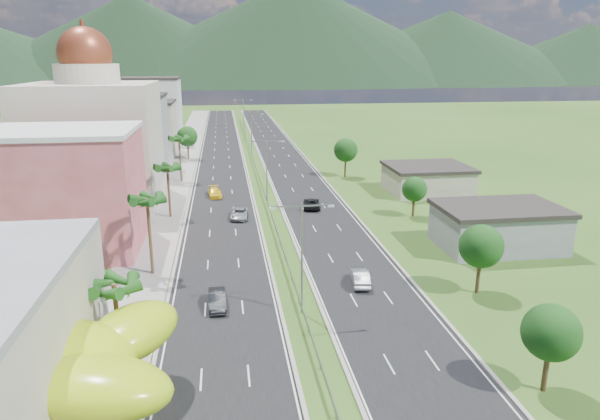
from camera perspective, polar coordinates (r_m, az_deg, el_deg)
name	(u,v)px	position (r m, az deg, el deg)	size (l,w,h in m)	color
ground	(320,370)	(44.34, 2.16, -16.69)	(500.00, 500.00, 0.00)	#2D5119
road_left	(222,162)	(128.93, -8.36, 5.09)	(11.00, 260.00, 0.04)	black
road_right	(284,160)	(129.74, -1.70, 5.32)	(11.00, 260.00, 0.04)	black
sidewalk_left	(181,163)	(129.32, -12.58, 4.92)	(7.00, 260.00, 0.12)	gray
median_guardrail	(258,174)	(111.37, -4.48, 3.81)	(0.10, 216.06, 0.76)	gray
streetlight_median_b	(302,248)	(50.23, 0.20, -4.03)	(6.04, 0.25, 11.00)	gray
streetlight_median_c	(267,166)	(88.65, -3.59, 4.74)	(6.04, 0.25, 11.00)	gray
streetlight_median_d	(251,130)	(133.00, -5.22, 8.45)	(6.04, 0.25, 11.00)	gray
streetlight_median_e	(244,113)	(177.67, -6.04, 10.30)	(6.04, 0.25, 11.00)	gray
lime_canopy	(28,362)	(39.97, -27.04, -14.20)	(18.00, 15.00, 7.40)	#A4C513
pink_shophouse	(56,194)	(73.71, -24.60, 1.61)	(20.00, 15.00, 15.00)	#BB4C4D
domed_building	(94,137)	(94.93, -21.14, 7.28)	(20.00, 20.00, 28.70)	beige
midrise_grey	(127,136)	(119.48, -17.97, 7.51)	(16.00, 15.00, 16.00)	gray
midrise_beige	(142,130)	(141.23, -16.49, 8.21)	(16.00, 15.00, 13.00)	#A49A87
midrise_white	(152,111)	(163.63, -15.47, 10.14)	(16.00, 15.00, 18.00)	silver
shed_near	(498,229)	(74.05, 20.36, -1.89)	(15.00, 10.00, 5.00)	gray
shed_far	(427,180)	(101.21, 13.41, 3.11)	(14.00, 12.00, 4.40)	#A49A87
palm_tree_b	(114,290)	(43.07, -19.20, -8.02)	(3.60, 3.60, 8.10)	#47301C
palm_tree_c	(147,203)	(61.29, -15.99, 0.75)	(3.60, 3.60, 9.60)	#47301C
palm_tree_d	(167,170)	(83.76, -13.97, 4.20)	(3.60, 3.60, 8.60)	#47301C
palm_tree_e	(179,140)	(108.18, -12.78, 7.25)	(3.60, 3.60, 9.40)	#47301C
leafy_tree_lfar	(187,136)	(133.25, -11.93, 7.69)	(4.90, 4.90, 8.05)	#47301C
leafy_tree_ra	(551,333)	(43.54, 25.21, -11.76)	(4.20, 4.20, 6.90)	#47301C
leafy_tree_rb	(481,246)	(58.26, 18.76, -3.69)	(4.55, 4.55, 7.47)	#47301C
leafy_tree_rc	(414,189)	(84.26, 12.11, 2.17)	(3.85, 3.85, 6.33)	#47301C
leafy_tree_rd	(346,150)	(111.09, 4.90, 6.38)	(4.90, 4.90, 8.05)	#47301C
mountain_ridge	(296,85)	(491.86, -0.39, 13.14)	(860.00, 140.00, 90.00)	black
car_dark_left	(217,300)	(54.25, -8.83, -9.42)	(1.69, 4.85, 1.60)	black
car_silver_mid_left	(239,214)	(82.80, -6.49, -0.38)	(2.52, 5.46, 1.52)	#94979B
car_yellow_far_left	(215,192)	(96.33, -9.07, 1.87)	(2.19, 5.38, 1.56)	yellow
car_silver_right	(360,277)	(59.04, 6.45, -7.15)	(1.73, 4.96, 1.63)	#9C9EA4
car_dark_far_right	(312,203)	(87.95, 1.26, 0.72)	(2.65, 5.74, 1.59)	black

